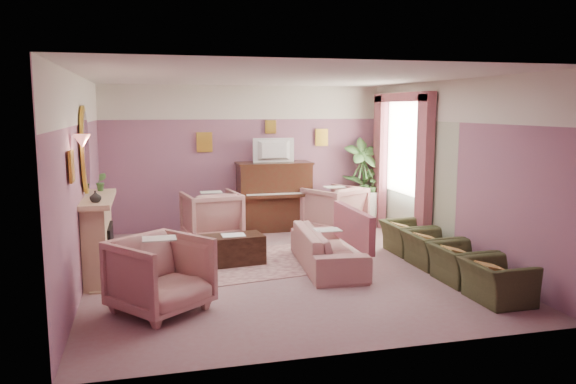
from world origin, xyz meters
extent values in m
cube|color=gray|center=(0.00, 0.00, 0.00)|extent=(5.50, 6.00, 0.01)
cube|color=silver|center=(0.00, 0.00, 2.80)|extent=(5.50, 6.00, 0.01)
cube|color=slate|center=(0.00, 3.00, 1.40)|extent=(5.50, 0.02, 2.80)
cube|color=slate|center=(0.00, -3.00, 1.40)|extent=(5.50, 0.02, 2.80)
cube|color=slate|center=(-2.75, 0.00, 1.40)|extent=(0.02, 6.00, 2.80)
cube|color=slate|center=(2.75, 0.00, 1.40)|extent=(0.02, 6.00, 2.80)
cube|color=silver|center=(0.00, 2.99, 2.47)|extent=(5.50, 0.01, 0.65)
cube|color=#A9B296|center=(2.73, 1.30, 1.07)|extent=(0.01, 3.00, 2.15)
cube|color=tan|center=(-2.59, 0.20, 0.55)|extent=(0.30, 1.40, 1.10)
cube|color=black|center=(-2.49, 0.20, 0.40)|extent=(0.18, 0.72, 0.68)
cube|color=#FF340D|center=(-2.45, 0.20, 0.22)|extent=(0.06, 0.54, 0.10)
cube|color=tan|center=(-2.56, 0.20, 1.12)|extent=(0.40, 1.55, 0.07)
cube|color=tan|center=(-2.39, 0.20, 0.01)|extent=(0.55, 1.50, 0.02)
ellipsoid|color=gold|center=(-2.70, 0.20, 1.80)|extent=(0.04, 0.72, 1.20)
ellipsoid|color=silver|center=(-2.67, 0.20, 1.80)|extent=(0.01, 0.60, 1.06)
cone|color=#FF8677|center=(-2.62, -0.85, 1.98)|extent=(0.20, 0.20, 0.16)
cube|color=#402215|center=(0.50, 2.68, 0.65)|extent=(1.40, 0.60, 1.30)
cube|color=#402215|center=(0.50, 2.33, 0.72)|extent=(1.30, 0.12, 0.06)
cube|color=white|center=(0.50, 2.33, 0.76)|extent=(1.20, 0.08, 0.02)
cube|color=#402215|center=(0.50, 2.68, 1.31)|extent=(1.45, 0.65, 0.04)
imported|color=black|center=(0.50, 2.63, 1.60)|extent=(0.80, 0.12, 0.48)
cube|color=gold|center=(-0.80, 2.96, 1.72)|extent=(0.30, 0.03, 0.38)
cube|color=gold|center=(1.55, 2.96, 1.78)|extent=(0.26, 0.03, 0.34)
cube|color=gold|center=(0.50, 2.96, 2.00)|extent=(0.22, 0.03, 0.26)
cube|color=gold|center=(-2.71, -1.20, 1.72)|extent=(0.03, 0.28, 0.36)
cube|color=beige|center=(2.70, 1.55, 1.70)|extent=(0.03, 1.40, 1.80)
cube|color=#994E5B|center=(2.62, 0.63, 1.30)|extent=(0.16, 0.34, 2.60)
cube|color=#994E5B|center=(2.62, 2.47, 1.30)|extent=(0.16, 0.34, 2.60)
cube|color=#994E5B|center=(2.62, 1.55, 2.56)|extent=(0.16, 2.20, 0.16)
imported|color=#477D3B|center=(-2.55, 0.75, 1.29)|extent=(0.16, 0.16, 0.28)
imported|color=silver|center=(-2.55, -0.30, 1.23)|extent=(0.16, 0.16, 0.16)
cube|color=#A07170|center=(-0.60, 0.34, 0.01)|extent=(2.75, 2.17, 0.01)
cube|color=black|center=(-0.70, 0.42, 0.23)|extent=(1.05, 0.62, 0.45)
cube|color=white|center=(-0.65, 0.42, 0.46)|extent=(0.35, 0.28, 0.01)
imported|color=tan|center=(0.68, -0.09, 0.40)|extent=(0.66, 1.99, 0.81)
cube|color=#994E5B|center=(1.08, -0.09, 0.60)|extent=(0.10, 1.51, 0.55)
imported|color=tan|center=(-0.79, 2.09, 0.49)|extent=(0.95, 0.95, 0.99)
imported|color=tan|center=(1.57, 2.18, 0.49)|extent=(0.95, 0.95, 0.99)
imported|color=tan|center=(-1.78, -1.39, 0.49)|extent=(0.95, 0.95, 0.99)
imported|color=#3B4024|center=(2.22, -2.05, 0.34)|extent=(0.56, 0.79, 0.69)
imported|color=#3B4024|center=(2.22, -1.23, 0.34)|extent=(0.56, 0.79, 0.69)
imported|color=#3B4024|center=(2.22, -0.41, 0.34)|extent=(0.56, 0.79, 0.69)
imported|color=#3B4024|center=(2.22, 0.41, 0.34)|extent=(0.56, 0.79, 0.69)
cylinder|color=silver|center=(2.35, 2.56, 0.35)|extent=(0.52, 0.52, 0.70)
imported|color=#477D3B|center=(2.35, 2.56, 0.87)|extent=(0.30, 0.30, 0.34)
imported|color=#477D3B|center=(2.47, 2.46, 0.84)|extent=(0.16, 0.16, 0.28)
cylinder|color=#975528|center=(2.32, 2.64, 0.17)|extent=(0.34, 0.34, 0.34)
imported|color=#477D3B|center=(2.32, 2.64, 1.06)|extent=(0.76, 0.76, 1.44)
camera|label=1|loc=(-1.90, -7.86, 2.36)|focal=35.00mm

